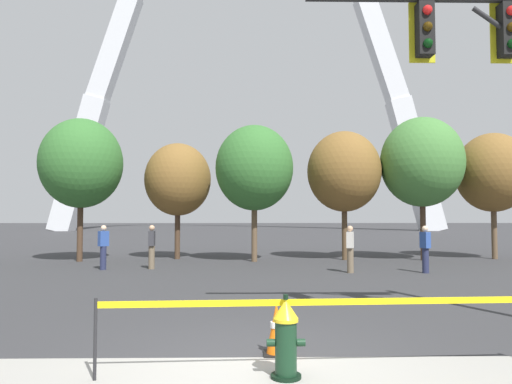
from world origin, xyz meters
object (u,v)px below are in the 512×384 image
Objects in this scene: traffic_cone_by_hydrant at (276,329)px; pedestrian_walking_left at (152,246)px; pedestrian_near_trees at (103,247)px; pedestrian_walking_right at (425,249)px; monument_arch at (248,57)px; fire_hydrant at (286,339)px; pedestrian_standing_center at (350,249)px.

traffic_cone_by_hydrant is 0.46× the size of pedestrian_walking_left.
traffic_cone_by_hydrant is 11.94m from pedestrian_near_trees.
pedestrian_walking_right is at bearing -6.07° from pedestrian_near_trees.
monument_arch is 50.82m from pedestrian_walking_right.
pedestrian_walking_left is at bearing 108.59° from fire_hydrant.
monument_arch reaches higher than fire_hydrant.
monument_arch is at bearing 90.32° from traffic_cone_by_hydrant.
pedestrian_walking_left reaches higher than fire_hydrant.
monument_arch is 32.78× the size of pedestrian_near_trees.
traffic_cone_by_hydrant is 11.43m from pedestrian_walking_left.
pedestrian_walking_right is at bearing -82.60° from monument_arch.
pedestrian_standing_center is at bearing 73.84° from fire_hydrant.
monument_arch is 49.37m from pedestrian_walking_left.
monument_arch is 50.51m from pedestrian_standing_center.
monument_arch is at bearing 83.23° from pedestrian_near_trees.
pedestrian_standing_center and pedestrian_walking_right have the same top height.
pedestrian_standing_center and pedestrian_near_trees have the same top height.
pedestrian_near_trees reaches higher than traffic_cone_by_hydrant.
pedestrian_near_trees is at bearing -173.61° from pedestrian_walking_left.
pedestrian_walking_left is 7.07m from pedestrian_standing_center.
fire_hydrant is at bearing -63.96° from pedestrian_near_trees.
monument_arch is 49.69m from pedestrian_near_trees.
pedestrian_walking_left is at bearing 109.87° from traffic_cone_by_hydrant.
pedestrian_walking_left is 1.00× the size of pedestrian_walking_right.
pedestrian_walking_left is 1.00× the size of pedestrian_near_trees.
pedestrian_walking_left is at bearing 6.39° from pedestrian_near_trees.
traffic_cone_by_hydrant is 0.46× the size of pedestrian_near_trees.
fire_hydrant is 0.62× the size of pedestrian_walking_left.
pedestrian_near_trees is (-1.69, -0.19, 0.00)m from pedestrian_walking_left.
fire_hydrant is 1.36× the size of traffic_cone_by_hydrant.
pedestrian_walking_left and pedestrian_walking_right have the same top height.
pedestrian_walking_left is at bearing 169.56° from pedestrian_standing_center.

